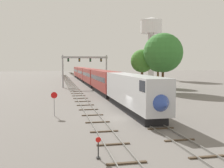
{
  "coord_description": "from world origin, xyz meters",
  "views": [
    {
      "loc": [
        -7.74,
        -29.74,
        6.24
      ],
      "look_at": [
        1.0,
        12.0,
        3.0
      ],
      "focal_mm": 43.0,
      "sensor_mm": 36.0,
      "label": 1
    }
  ],
  "objects_px": {
    "water_tower": "(151,31)",
    "trackside_tree_right": "(163,53)",
    "passenger_train": "(91,76)",
    "trackside_tree_mid": "(158,61)",
    "signal_gantry": "(85,64)",
    "stop_sign": "(54,100)",
    "trackside_tree_left": "(142,61)",
    "switch_stand": "(98,151)"
  },
  "relations": [
    {
      "from": "signal_gantry",
      "to": "switch_stand",
      "type": "bearing_deg",
      "value": -95.18
    },
    {
      "from": "trackside_tree_mid",
      "to": "trackside_tree_left",
      "type": "bearing_deg",
      "value": -132.14
    },
    {
      "from": "trackside_tree_left",
      "to": "trackside_tree_right",
      "type": "distance_m",
      "value": 5.43
    },
    {
      "from": "signal_gantry",
      "to": "trackside_tree_right",
      "type": "height_order",
      "value": "trackside_tree_right"
    },
    {
      "from": "stop_sign",
      "to": "trackside_tree_right",
      "type": "distance_m",
      "value": 34.91
    },
    {
      "from": "passenger_train",
      "to": "trackside_tree_mid",
      "type": "relative_size",
      "value": 10.47
    },
    {
      "from": "stop_sign",
      "to": "water_tower",
      "type": "bearing_deg",
      "value": 62.2
    },
    {
      "from": "switch_stand",
      "to": "trackside_tree_mid",
      "type": "distance_m",
      "value": 56.96
    },
    {
      "from": "signal_gantry",
      "to": "trackside_tree_left",
      "type": "height_order",
      "value": "trackside_tree_left"
    },
    {
      "from": "trackside_tree_left",
      "to": "trackside_tree_right",
      "type": "relative_size",
      "value": 0.73
    },
    {
      "from": "passenger_train",
      "to": "stop_sign",
      "type": "bearing_deg",
      "value": -103.01
    },
    {
      "from": "trackside_tree_right",
      "to": "switch_stand",
      "type": "bearing_deg",
      "value": -117.78
    },
    {
      "from": "trackside_tree_mid",
      "to": "signal_gantry",
      "type": "bearing_deg",
      "value": 172.89
    },
    {
      "from": "passenger_train",
      "to": "trackside_tree_left",
      "type": "height_order",
      "value": "trackside_tree_left"
    },
    {
      "from": "passenger_train",
      "to": "trackside_tree_right",
      "type": "bearing_deg",
      "value": -53.47
    },
    {
      "from": "signal_gantry",
      "to": "trackside_tree_right",
      "type": "bearing_deg",
      "value": -40.2
    },
    {
      "from": "passenger_train",
      "to": "trackside_tree_left",
      "type": "bearing_deg",
      "value": -56.54
    },
    {
      "from": "passenger_train",
      "to": "trackside_tree_left",
      "type": "distance_m",
      "value": 18.86
    },
    {
      "from": "passenger_train",
      "to": "signal_gantry",
      "type": "bearing_deg",
      "value": -113.7
    },
    {
      "from": "trackside_tree_mid",
      "to": "trackside_tree_right",
      "type": "height_order",
      "value": "trackside_tree_right"
    },
    {
      "from": "signal_gantry",
      "to": "trackside_tree_right",
      "type": "relative_size",
      "value": 0.92
    },
    {
      "from": "passenger_train",
      "to": "signal_gantry",
      "type": "relative_size",
      "value": 8.64
    },
    {
      "from": "switch_stand",
      "to": "trackside_tree_left",
      "type": "xyz_separation_m",
      "value": [
        17.24,
        43.33,
        6.31
      ]
    },
    {
      "from": "stop_sign",
      "to": "trackside_tree_left",
      "type": "relative_size",
      "value": 0.3
    },
    {
      "from": "signal_gantry",
      "to": "water_tower",
      "type": "bearing_deg",
      "value": 49.04
    },
    {
      "from": "passenger_train",
      "to": "switch_stand",
      "type": "bearing_deg",
      "value": -96.9
    },
    {
      "from": "switch_stand",
      "to": "trackside_tree_mid",
      "type": "xyz_separation_m",
      "value": [
        24.28,
        51.12,
        6.44
      ]
    },
    {
      "from": "stop_sign",
      "to": "trackside_tree_mid",
      "type": "bearing_deg",
      "value": 52.74
    },
    {
      "from": "water_tower",
      "to": "trackside_tree_mid",
      "type": "xyz_separation_m",
      "value": [
        -12.06,
        -38.7,
        -12.62
      ]
    },
    {
      "from": "passenger_train",
      "to": "stop_sign",
      "type": "height_order",
      "value": "passenger_train"
    },
    {
      "from": "passenger_train",
      "to": "trackside_tree_right",
      "type": "distance_m",
      "value": 24.15
    },
    {
      "from": "passenger_train",
      "to": "trackside_tree_mid",
      "type": "height_order",
      "value": "trackside_tree_mid"
    },
    {
      "from": "trackside_tree_left",
      "to": "trackside_tree_right",
      "type": "height_order",
      "value": "trackside_tree_right"
    },
    {
      "from": "trackside_tree_left",
      "to": "trackside_tree_mid",
      "type": "bearing_deg",
      "value": 47.86
    },
    {
      "from": "water_tower",
      "to": "stop_sign",
      "type": "height_order",
      "value": "water_tower"
    },
    {
      "from": "stop_sign",
      "to": "trackside_tree_left",
      "type": "distance_m",
      "value": 34.8
    },
    {
      "from": "water_tower",
      "to": "trackside_tree_right",
      "type": "height_order",
      "value": "water_tower"
    },
    {
      "from": "stop_sign",
      "to": "signal_gantry",
      "type": "bearing_deg",
      "value": 78.52
    },
    {
      "from": "trackside_tree_left",
      "to": "trackside_tree_mid",
      "type": "distance_m",
      "value": 10.5
    },
    {
      "from": "signal_gantry",
      "to": "trackside_tree_right",
      "type": "xyz_separation_m",
      "value": [
        16.16,
        -13.66,
        2.48
      ]
    },
    {
      "from": "stop_sign",
      "to": "trackside_tree_mid",
      "type": "height_order",
      "value": "trackside_tree_mid"
    },
    {
      "from": "stop_sign",
      "to": "trackside_tree_mid",
      "type": "distance_m",
      "value": 45.19
    }
  ]
}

